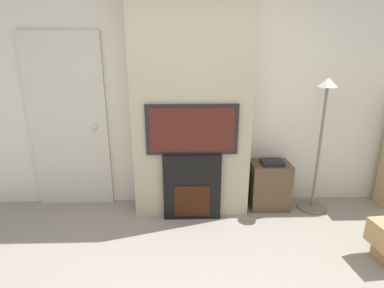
{
  "coord_description": "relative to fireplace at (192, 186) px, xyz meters",
  "views": [
    {
      "loc": [
        -0.09,
        -1.47,
        1.82
      ],
      "look_at": [
        0.0,
        1.59,
        0.87
      ],
      "focal_mm": 28.0,
      "sensor_mm": 36.0,
      "label": 1
    }
  ],
  "objects": [
    {
      "name": "fireplace",
      "position": [
        0.0,
        0.0,
        0.0
      ],
      "size": [
        0.64,
        0.15,
        0.76
      ],
      "color": "black",
      "rests_on": "ground_plane"
    },
    {
      "name": "chimney_breast",
      "position": [
        0.0,
        0.21,
        0.97
      ],
      "size": [
        1.28,
        0.41,
        2.7
      ],
      "color": "tan",
      "rests_on": "ground_plane"
    },
    {
      "name": "entry_door",
      "position": [
        -1.43,
        0.39,
        0.64
      ],
      "size": [
        0.9,
        0.09,
        2.04
      ],
      "color": "beige",
      "rests_on": "ground_plane"
    },
    {
      "name": "media_stand",
      "position": [
        0.94,
        0.21,
        -0.09
      ],
      "size": [
        0.45,
        0.35,
        0.61
      ],
      "color": "brown",
      "rests_on": "ground_plane"
    },
    {
      "name": "wall_back",
      "position": [
        0.0,
        0.44,
        0.97
      ],
      "size": [
        6.0,
        0.06,
        2.7
      ],
      "color": "silver",
      "rests_on": "ground_plane"
    },
    {
      "name": "television",
      "position": [
        0.0,
        -0.0,
        0.66
      ],
      "size": [
        0.97,
        0.07,
        0.54
      ],
      "color": "black",
      "rests_on": "fireplace"
    },
    {
      "name": "floor_lamp",
      "position": [
        1.46,
        0.14,
        0.49
      ],
      "size": [
        0.33,
        0.33,
        1.56
      ],
      "color": "#726651",
      "rests_on": "ground_plane"
    }
  ]
}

